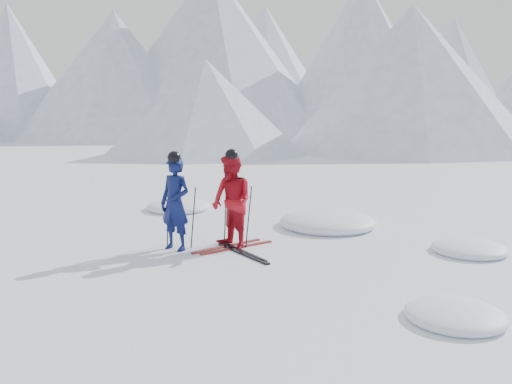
% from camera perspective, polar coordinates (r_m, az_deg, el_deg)
% --- Properties ---
extents(ground, '(160.00, 160.00, 0.00)m').
position_cam_1_polar(ground, '(10.08, 7.14, -7.27)').
color(ground, white).
rests_on(ground, ground).
extents(skier_blue, '(0.71, 0.50, 1.85)m').
position_cam_1_polar(skier_blue, '(10.74, -8.51, -1.23)').
color(skier_blue, '#0B1447').
rests_on(skier_blue, ground).
extents(skier_red, '(1.13, 1.02, 1.88)m').
position_cam_1_polar(skier_red, '(10.77, -2.57, -1.02)').
color(skier_red, '#AC0D1A').
rests_on(skier_red, ground).
extents(pole_blue_left, '(0.12, 0.09, 1.23)m').
position_cam_1_polar(pole_blue_left, '(11.09, -9.28, -2.54)').
color(pole_blue_left, black).
rests_on(pole_blue_left, ground).
extents(pole_blue_right, '(0.12, 0.07, 1.23)m').
position_cam_1_polar(pole_blue_right, '(10.85, -6.63, -2.73)').
color(pole_blue_right, black).
rests_on(pole_blue_right, ground).
extents(pole_red_left, '(0.12, 0.10, 1.25)m').
position_cam_1_polar(pole_red_left, '(11.19, -3.25, -2.28)').
color(pole_red_left, black).
rests_on(pole_red_left, ground).
extents(pole_red_right, '(0.12, 0.09, 1.25)m').
position_cam_1_polar(pole_red_right, '(10.81, -0.78, -2.66)').
color(pole_red_right, black).
rests_on(pole_red_right, ground).
extents(ski_worn_left, '(0.72, 1.61, 0.03)m').
position_cam_1_polar(ski_worn_left, '(11.03, -3.08, -5.71)').
color(ski_worn_left, black).
rests_on(ski_worn_left, ground).
extents(ski_worn_right, '(0.83, 1.57, 0.03)m').
position_cam_1_polar(ski_worn_right, '(10.91, -1.98, -5.86)').
color(ski_worn_right, black).
rests_on(ski_worn_right, ground).
extents(ski_loose_a, '(1.51, 0.94, 0.03)m').
position_cam_1_polar(ski_loose_a, '(10.64, -1.48, -6.24)').
color(ski_loose_a, black).
rests_on(ski_loose_a, ground).
extents(ski_loose_b, '(1.53, 0.89, 0.03)m').
position_cam_1_polar(ski_loose_b, '(10.47, -1.39, -6.50)').
color(ski_loose_b, black).
rests_on(ski_loose_b, ground).
extents(snow_lumps, '(9.37, 6.37, 0.50)m').
position_cam_1_polar(snow_lumps, '(12.49, 5.60, -4.05)').
color(snow_lumps, white).
rests_on(snow_lumps, ground).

